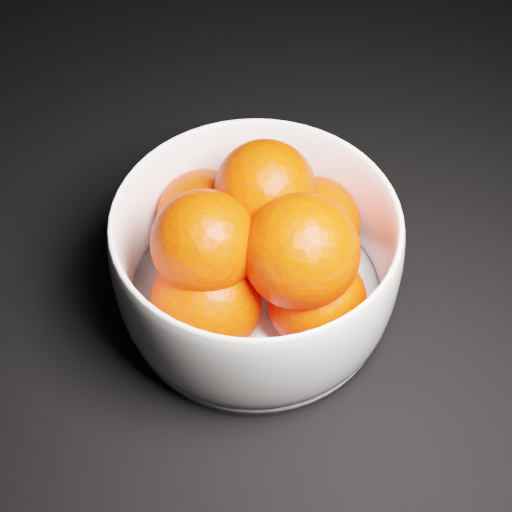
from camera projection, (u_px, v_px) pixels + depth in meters
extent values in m
cylinder|color=white|center=(256.00, 297.00, 0.64)|extent=(0.23, 0.23, 0.01)
sphere|color=#FA2500|center=(313.00, 223.00, 0.63)|extent=(0.08, 0.08, 0.08)
sphere|color=#FA2500|center=(205.00, 217.00, 0.64)|extent=(0.09, 0.09, 0.09)
sphere|color=#FA2500|center=(206.00, 302.00, 0.58)|extent=(0.09, 0.09, 0.09)
sphere|color=#FA2500|center=(317.00, 301.00, 0.58)|extent=(0.08, 0.08, 0.08)
sphere|color=#FA2500|center=(265.00, 190.00, 0.59)|extent=(0.08, 0.08, 0.08)
sphere|color=#FA2500|center=(204.00, 243.00, 0.55)|extent=(0.08, 0.08, 0.08)
sphere|color=#FA2500|center=(301.00, 252.00, 0.55)|extent=(0.09, 0.09, 0.09)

